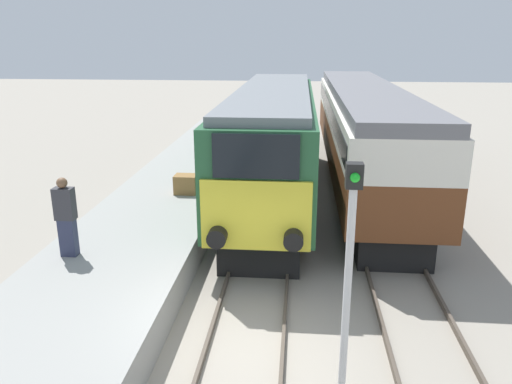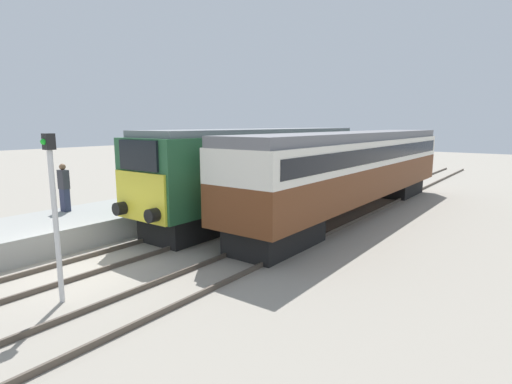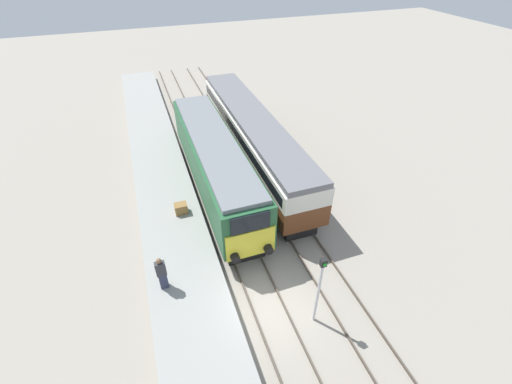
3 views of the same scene
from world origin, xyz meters
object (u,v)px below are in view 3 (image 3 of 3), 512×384
(person_on_platform, at_px, (162,273))
(signal_post, at_px, (319,286))
(locomotive, at_px, (215,163))
(passenger_carriage, at_px, (253,135))
(luggage_crate, at_px, (181,208))

(person_on_platform, relative_size, signal_post, 0.47)
(locomotive, bearing_deg, passenger_carriage, 36.17)
(person_on_platform, bearing_deg, signal_post, -29.10)
(locomotive, distance_m, luggage_crate, 3.71)
(locomotive, distance_m, passenger_carriage, 4.21)
(passenger_carriage, relative_size, person_on_platform, 9.43)
(passenger_carriage, distance_m, signal_post, 13.17)
(passenger_carriage, bearing_deg, locomotive, -143.83)
(locomotive, distance_m, signal_post, 10.71)
(locomotive, xyz_separation_m, luggage_crate, (-2.66, -2.35, -1.07))
(signal_post, distance_m, luggage_crate, 9.39)
(passenger_carriage, xyz_separation_m, luggage_crate, (-6.06, -4.84, -1.18))
(locomotive, height_order, signal_post, signal_post)
(person_on_platform, xyz_separation_m, signal_post, (5.95, -3.31, 0.59))
(person_on_platform, bearing_deg, passenger_carriage, 51.87)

